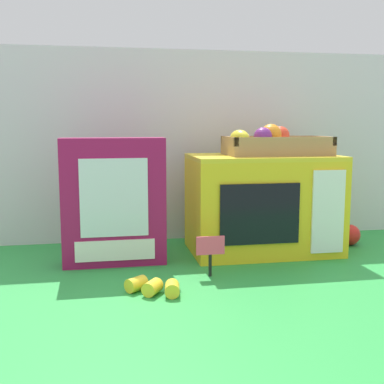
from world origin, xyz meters
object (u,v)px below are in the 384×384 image
Objects in this scene: food_groups_crate at (273,145)px; loose_toy_apple at (350,235)px; price_sign at (210,250)px; loose_toy_banana at (153,287)px; toy_microwave at (263,204)px; cookie_set_box at (114,202)px.

food_groups_crate is 4.73× the size of loose_toy_apple.
food_groups_crate is at bearing 41.34° from price_sign.
price_sign is 0.18m from loose_toy_banana.
cookie_set_box reaches higher than toy_microwave.
price_sign reaches higher than loose_toy_banana.
loose_toy_apple is (0.49, 0.23, -0.03)m from price_sign.
food_groups_crate is 2.99× the size of price_sign.
cookie_set_box is 0.73m from loose_toy_apple.
cookie_set_box is at bearing -172.37° from toy_microwave.
toy_microwave is 1.25× the size of cookie_set_box.
loose_toy_banana is (-0.15, -0.10, -0.05)m from price_sign.
cookie_set_box is 0.29m from price_sign.
toy_microwave is 6.58× the size of loose_toy_apple.
food_groups_crate is 0.56m from loose_toy_banana.
loose_toy_banana is 0.72m from loose_toy_apple.
cookie_set_box is 3.34× the size of price_sign.
toy_microwave is 0.17m from food_groups_crate.
toy_microwave reaches higher than loose_toy_banana.
loose_toy_banana is at bearing -153.13° from loose_toy_apple.
loose_toy_banana is at bearing -146.88° from price_sign.
loose_toy_apple is (0.72, 0.08, -0.13)m from cookie_set_box.
food_groups_crate is at bearing -17.54° from toy_microwave.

